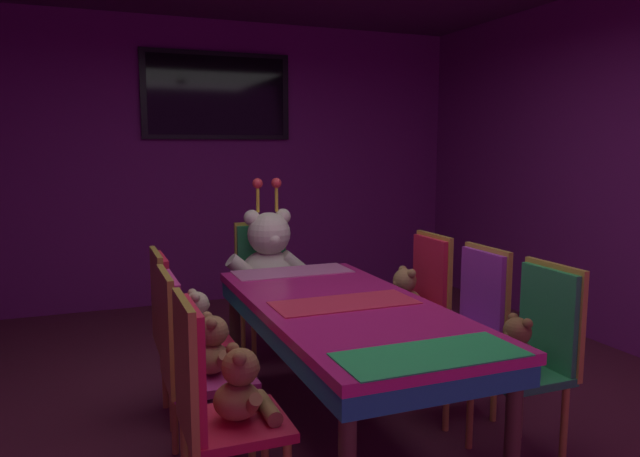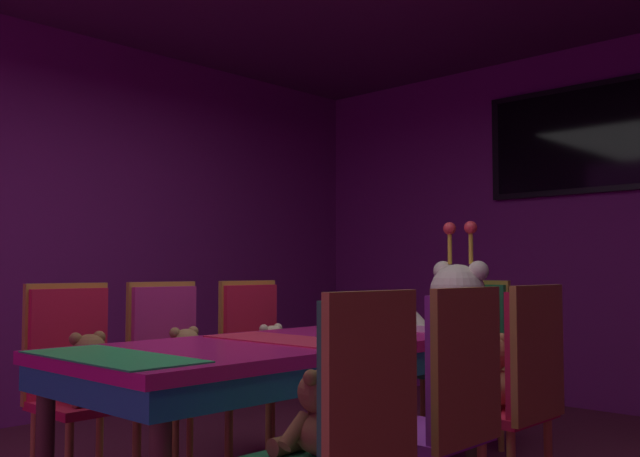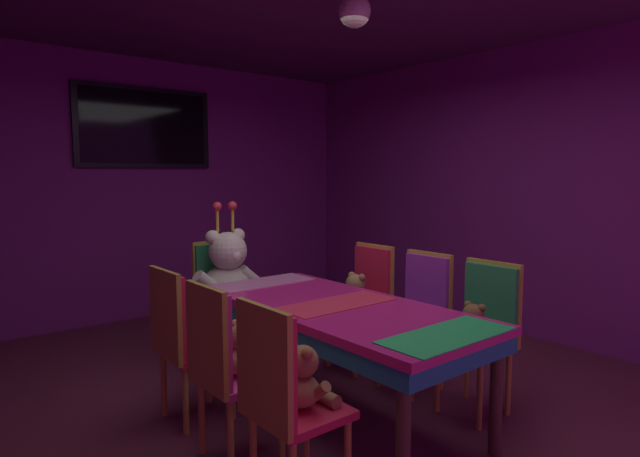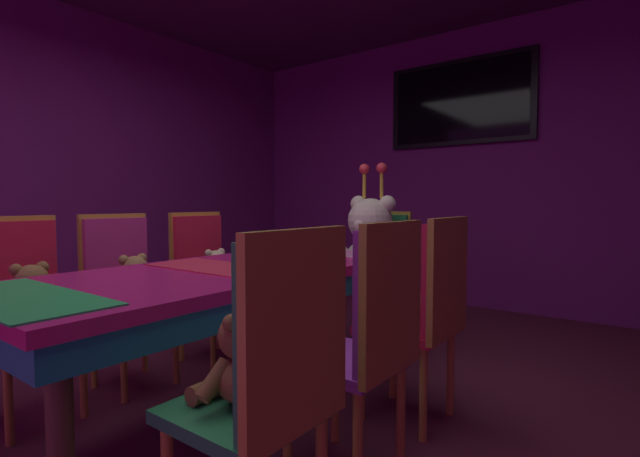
{
  "view_description": "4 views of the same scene",
  "coord_description": "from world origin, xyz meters",
  "px_view_note": "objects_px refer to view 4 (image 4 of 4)",
  "views": [
    {
      "loc": [
        -1.25,
        -2.82,
        1.57
      ],
      "look_at": [
        0.08,
        0.57,
        1.06
      ],
      "focal_mm": 33.61,
      "sensor_mm": 36.0,
      "label": 1
    },
    {
      "loc": [
        2.26,
        -2.17,
        1.05
      ],
      "look_at": [
        -0.05,
        0.28,
        1.24
      ],
      "focal_mm": 39.82,
      "sensor_mm": 36.0,
      "label": 2
    },
    {
      "loc": [
        -2.15,
        -2.45,
        1.56
      ],
      "look_at": [
        0.04,
        0.22,
        1.2
      ],
      "focal_mm": 29.57,
      "sensor_mm": 36.0,
      "label": 3
    },
    {
      "loc": [
        1.68,
        -1.45,
        1.05
      ],
      "look_at": [
        0.07,
        0.7,
        0.9
      ],
      "focal_mm": 25.75,
      "sensor_mm": 36.0,
      "label": 4
    }
  ],
  "objects_px": {
    "chair_left_2": "(203,269)",
    "teddy_right_0": "(241,363)",
    "chair_left_0": "(20,295)",
    "throne_chair": "(381,263)",
    "teddy_left_1": "(136,285)",
    "king_teddy_bear": "(369,246)",
    "chair_right_2": "(432,300)",
    "wall_tv": "(459,102)",
    "banquet_table": "(221,287)",
    "teddy_right_2": "(403,297)",
    "teddy_left_0": "(32,300)",
    "chair_right_1": "(373,326)",
    "chair_left_1": "(122,280)",
    "chair_right_0": "(277,368)",
    "teddy_left_2": "(217,274)"
  },
  "relations": [
    {
      "from": "chair_left_2",
      "to": "chair_right_2",
      "type": "relative_size",
      "value": 1.0
    },
    {
      "from": "banquet_table",
      "to": "wall_tv",
      "type": "relative_size",
      "value": 1.39
    },
    {
      "from": "teddy_left_1",
      "to": "banquet_table",
      "type": "bearing_deg",
      "value": 1.59
    },
    {
      "from": "teddy_left_0",
      "to": "chair_left_1",
      "type": "relative_size",
      "value": 0.33
    },
    {
      "from": "chair_right_2",
      "to": "throne_chair",
      "type": "distance_m",
      "value": 1.28
    },
    {
      "from": "teddy_left_0",
      "to": "chair_right_0",
      "type": "xyz_separation_m",
      "value": [
        1.53,
        0.03,
        0.01
      ]
    },
    {
      "from": "teddy_left_1",
      "to": "teddy_right_0",
      "type": "bearing_deg",
      "value": -19.89
    },
    {
      "from": "banquet_table",
      "to": "chair_left_1",
      "type": "height_order",
      "value": "chair_left_1"
    },
    {
      "from": "chair_right_2",
      "to": "teddy_right_2",
      "type": "xyz_separation_m",
      "value": [
        -0.15,
        0.0,
        -0.0
      ]
    },
    {
      "from": "throne_chair",
      "to": "teddy_right_0",
      "type": "bearing_deg",
      "value": 18.57
    },
    {
      "from": "chair_left_2",
      "to": "teddy_right_0",
      "type": "bearing_deg",
      "value": -35.45
    },
    {
      "from": "teddy_left_0",
      "to": "chair_left_2",
      "type": "xyz_separation_m",
      "value": [
        -0.13,
        1.11,
        0.01
      ]
    },
    {
      "from": "chair_left_0",
      "to": "teddy_left_0",
      "type": "relative_size",
      "value": 3.01
    },
    {
      "from": "chair_left_1",
      "to": "chair_left_2",
      "type": "xyz_separation_m",
      "value": [
        0.02,
        0.57,
        0.0
      ]
    },
    {
      "from": "teddy_left_0",
      "to": "wall_tv",
      "type": "height_order",
      "value": "wall_tv"
    },
    {
      "from": "teddy_left_0",
      "to": "teddy_right_0",
      "type": "height_order",
      "value": "teddy_left_0"
    },
    {
      "from": "chair_left_0",
      "to": "king_teddy_bear",
      "type": "xyz_separation_m",
      "value": [
        0.84,
        1.93,
        0.14
      ]
    },
    {
      "from": "teddy_left_1",
      "to": "king_teddy_bear",
      "type": "height_order",
      "value": "king_teddy_bear"
    },
    {
      "from": "chair_right_1",
      "to": "teddy_right_2",
      "type": "height_order",
      "value": "chair_right_1"
    },
    {
      "from": "teddy_left_0",
      "to": "teddy_right_2",
      "type": "distance_m",
      "value": 1.77
    },
    {
      "from": "chair_left_0",
      "to": "throne_chair",
      "type": "height_order",
      "value": "same"
    },
    {
      "from": "chair_left_2",
      "to": "teddy_right_0",
      "type": "distance_m",
      "value": 1.86
    },
    {
      "from": "chair_left_2",
      "to": "chair_right_2",
      "type": "xyz_separation_m",
      "value": [
        1.65,
        0.01,
        0.0
      ]
    },
    {
      "from": "chair_left_2",
      "to": "throne_chair",
      "type": "distance_m",
      "value": 1.29
    },
    {
      "from": "chair_right_1",
      "to": "teddy_left_1",
      "type": "bearing_deg",
      "value": 1.05
    },
    {
      "from": "banquet_table",
      "to": "chair_left_1",
      "type": "distance_m",
      "value": 0.85
    },
    {
      "from": "teddy_left_1",
      "to": "throne_chair",
      "type": "xyz_separation_m",
      "value": [
        0.7,
        1.56,
        0.01
      ]
    },
    {
      "from": "king_teddy_bear",
      "to": "banquet_table",
      "type": "bearing_deg",
      "value": -0.0
    },
    {
      "from": "chair_left_0",
      "to": "chair_right_1",
      "type": "height_order",
      "value": "same"
    },
    {
      "from": "chair_left_0",
      "to": "chair_left_1",
      "type": "height_order",
      "value": "same"
    },
    {
      "from": "banquet_table",
      "to": "teddy_right_0",
      "type": "height_order",
      "value": "banquet_table"
    },
    {
      "from": "chair_right_0",
      "to": "chair_left_1",
      "type": "bearing_deg",
      "value": -16.69
    },
    {
      "from": "chair_left_1",
      "to": "chair_left_2",
      "type": "bearing_deg",
      "value": 87.68
    },
    {
      "from": "chair_left_0",
      "to": "chair_right_1",
      "type": "xyz_separation_m",
      "value": [
        1.67,
        0.56,
        0.0
      ]
    },
    {
      "from": "chair_left_0",
      "to": "king_teddy_bear",
      "type": "height_order",
      "value": "king_teddy_bear"
    },
    {
      "from": "teddy_left_2",
      "to": "wall_tv",
      "type": "relative_size",
      "value": 0.21
    },
    {
      "from": "chair_left_0",
      "to": "chair_right_2",
      "type": "distance_m",
      "value": 2.0
    },
    {
      "from": "teddy_left_0",
      "to": "king_teddy_bear",
      "type": "distance_m",
      "value": 2.05
    },
    {
      "from": "teddy_left_0",
      "to": "chair_right_0",
      "type": "height_order",
      "value": "chair_right_0"
    },
    {
      "from": "teddy_left_1",
      "to": "teddy_right_0",
      "type": "xyz_separation_m",
      "value": [
        1.39,
        -0.5,
        -0.01
      ]
    },
    {
      "from": "teddy_left_1",
      "to": "king_teddy_bear",
      "type": "xyz_separation_m",
      "value": [
        0.7,
        1.39,
        0.15
      ]
    },
    {
      "from": "wall_tv",
      "to": "king_teddy_bear",
      "type": "bearing_deg",
      "value": -90.0
    },
    {
      "from": "chair_left_2",
      "to": "teddy_left_2",
      "type": "bearing_deg",
      "value": 0.0
    },
    {
      "from": "teddy_right_2",
      "to": "chair_right_2",
      "type": "bearing_deg",
      "value": -180.0
    },
    {
      "from": "chair_left_1",
      "to": "chair_right_0",
      "type": "height_order",
      "value": "same"
    },
    {
      "from": "banquet_table",
      "to": "chair_left_0",
      "type": "distance_m",
      "value": 1.01
    },
    {
      "from": "chair_left_2",
      "to": "wall_tv",
      "type": "bearing_deg",
      "value": 72.15
    },
    {
      "from": "chair_left_0",
      "to": "teddy_right_2",
      "type": "height_order",
      "value": "chair_left_0"
    },
    {
      "from": "banquet_table",
      "to": "chair_left_0",
      "type": "height_order",
      "value": "chair_left_0"
    },
    {
      "from": "teddy_right_0",
      "to": "teddy_right_2",
      "type": "distance_m",
      "value": 1.09
    }
  ]
}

